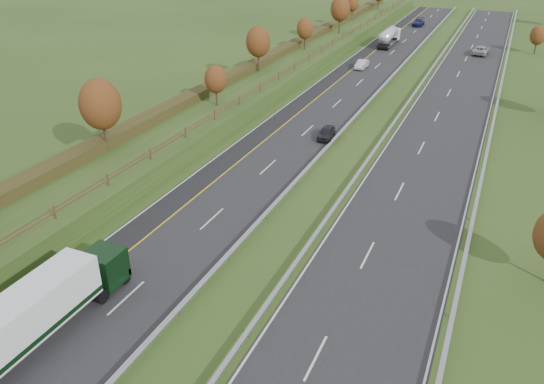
{
  "coord_description": "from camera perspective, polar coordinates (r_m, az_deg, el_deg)",
  "views": [
    {
      "loc": [
        22.47,
        -11.77,
        23.49
      ],
      "look_at": [
        5.7,
        26.02,
        2.2
      ],
      "focal_mm": 35.0,
      "sensor_mm": 36.0,
      "label": 1
    }
  ],
  "objects": [
    {
      "name": "lane_markings",
      "position": [
        77.08,
        10.88,
        9.06
      ],
      "size": [
        26.75,
        200.0,
        0.01
      ],
      "color": "silver",
      "rests_on": "near_carriageway"
    },
    {
      "name": "median_barrier_far",
      "position": [
        76.22,
        14.18,
        8.96
      ],
      "size": [
        0.32,
        200.0,
        0.71
      ],
      "color": "#989AA0",
      "rests_on": "ground"
    },
    {
      "name": "car_small_far",
      "position": [
        142.34,
        15.49,
        17.18
      ],
      "size": [
        2.44,
        5.75,
        1.66
      ],
      "primitive_type": "imported",
      "rotation": [
        0.0,
        0.0,
        -0.02
      ],
      "color": "#151744",
      "rests_on": "near_carriageway"
    },
    {
      "name": "near_carriageway",
      "position": [
        78.78,
        6.34,
        9.75
      ],
      "size": [
        10.5,
        200.0,
        0.04
      ],
      "primitive_type": "cube",
      "color": "black",
      "rests_on": "ground"
    },
    {
      "name": "median_barrier_near",
      "position": [
        77.17,
        10.43,
        9.56
      ],
      "size": [
        0.32,
        200.0,
        0.71
      ],
      "color": "#989AA0",
      "rests_on": "ground"
    },
    {
      "name": "far_carriageway",
      "position": [
        75.74,
        18.37,
        7.8
      ],
      "size": [
        10.5,
        200.0,
        0.04
      ],
      "primitive_type": "cube",
      "color": "black",
      "rests_on": "ground"
    },
    {
      "name": "car_oncoming",
      "position": [
        114.25,
        21.55,
        14.0
      ],
      "size": [
        3.06,
        6.04,
        1.64
      ],
      "primitive_type": "imported",
      "rotation": [
        0.0,
        0.0,
        3.08
      ],
      "color": "#A7A7AC",
      "rests_on": "far_carriageway"
    },
    {
      "name": "road_tanker",
      "position": [
        117.53,
        12.49,
        16.04
      ],
      "size": [
        2.4,
        11.22,
        3.46
      ],
      "color": "silver",
      "rests_on": "near_carriageway"
    },
    {
      "name": "embankment_left",
      "position": [
        83.15,
        -2.33,
        11.54
      ],
      "size": [
        12.0,
        200.0,
        2.0
      ],
      "primitive_type": "cube",
      "color": "#2D4619",
      "rests_on": "ground"
    },
    {
      "name": "hedge_left",
      "position": [
        83.62,
        -3.61,
        12.7
      ],
      "size": [
        2.2,
        180.0,
        1.1
      ],
      "primitive_type": "cube",
      "color": "#323315",
      "rests_on": "embankment_left"
    },
    {
      "name": "box_lorry",
      "position": [
        35.35,
        -25.25,
        -12.63
      ],
      "size": [
        2.58,
        16.28,
        4.06
      ],
      "color": "black",
      "rests_on": "near_carriageway"
    },
    {
      "name": "trees_left",
      "position": [
        78.77,
        -3.27,
        14.65
      ],
      "size": [
        6.64,
        164.3,
        7.66
      ],
      "color": "#2D2116",
      "rests_on": "embankment_left"
    },
    {
      "name": "car_dark_near",
      "position": [
        64.26,
        5.87,
        6.36
      ],
      "size": [
        2.04,
        4.21,
        1.39
      ],
      "primitive_type": "imported",
      "rotation": [
        0.0,
        0.0,
        0.1
      ],
      "color": "black",
      "rests_on": "near_carriageway"
    },
    {
      "name": "car_silver_mid",
      "position": [
        97.47,
        9.63,
        13.4
      ],
      "size": [
        1.61,
        4.47,
        1.47
      ],
      "primitive_type": "imported",
      "rotation": [
        0.0,
        0.0,
        -0.01
      ],
      "color": "silver",
      "rests_on": "near_carriageway"
    },
    {
      "name": "outer_barrier_far",
      "position": [
        75.32,
        22.81,
        7.43
      ],
      "size": [
        0.32,
        200.0,
        0.71
      ],
      "color": "#989AA0",
      "rests_on": "ground"
    },
    {
      "name": "ground",
      "position": [
        72.24,
        11.16,
        7.76
      ],
      "size": [
        400.0,
        400.0,
        0.0
      ],
      "primitive_type": "plane",
      "color": "#2D4619",
      "rests_on": "ground"
    },
    {
      "name": "hard_shoulder",
      "position": [
        79.93,
        3.75,
        10.12
      ],
      "size": [
        3.0,
        200.0,
        0.04
      ],
      "primitive_type": "cube",
      "color": "black",
      "rests_on": "ground"
    },
    {
      "name": "fence_left",
      "position": [
        80.51,
        0.46,
        12.31
      ],
      "size": [
        0.12,
        189.06,
        1.2
      ],
      "color": "#422B19",
      "rests_on": "embankment_left"
    }
  ]
}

